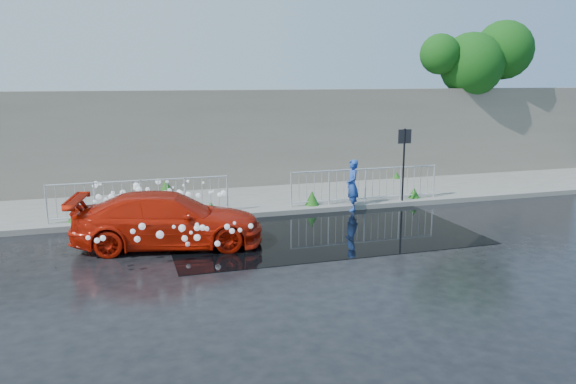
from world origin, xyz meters
name	(u,v)px	position (x,y,z in m)	size (l,w,h in m)	color
ground	(312,243)	(0.00, 0.00, 0.00)	(90.00, 90.00, 0.00)	black
pavement	(262,199)	(0.00, 5.00, 0.07)	(30.00, 4.00, 0.15)	#5D5D59
curb	(279,213)	(0.00, 3.00, 0.08)	(30.00, 0.25, 0.16)	#5D5D59
retaining_wall	(247,138)	(0.00, 7.20, 1.90)	(30.00, 0.60, 3.50)	#6C665B
puddle	(317,231)	(0.50, 1.00, 0.01)	(8.00, 5.00, 0.01)	black
sign_post	(404,153)	(4.20, 3.10, 1.72)	(0.45, 0.06, 2.50)	black
tree	(481,59)	(9.91, 7.41, 4.84)	(5.02, 2.61, 6.41)	#332114
railing_left	(141,197)	(-4.00, 3.35, 0.74)	(5.05, 0.05, 1.10)	silver
railing_right	(366,184)	(3.00, 3.35, 0.74)	(5.05, 0.05, 1.10)	silver
weeds	(254,196)	(-0.43, 4.44, 0.34)	(12.17, 3.93, 0.45)	#124312
water_spray	(158,208)	(-3.64, 1.83, 0.73)	(3.71, 5.61, 1.07)	white
red_car	(169,220)	(-3.47, 0.79, 0.67)	(1.87, 4.59, 1.33)	#B31807
person	(352,185)	(2.37, 2.96, 0.80)	(0.58, 0.38, 1.60)	#2044A2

